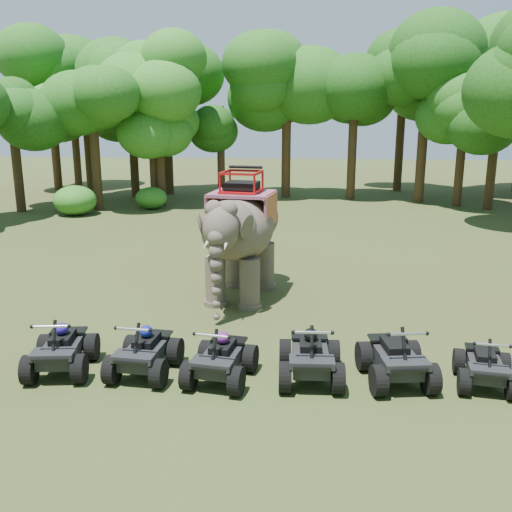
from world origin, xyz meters
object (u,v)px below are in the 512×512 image
object	(u,v)px
atv_0	(61,343)
atv_1	(144,346)
elephant	(241,234)
atv_4	(397,351)
atv_2	(221,352)
atv_5	(486,360)
atv_3	(311,350)

from	to	relation	value
atv_0	atv_1	world-z (taller)	atv_0
elephant	atv_4	xyz separation A→B (m)	(3.92, -5.44, -1.30)
elephant	atv_4	distance (m)	6.83
atv_0	atv_2	size ratio (longest dim) A/B	1.03
atv_0	atv_5	size ratio (longest dim) A/B	1.14
elephant	atv_4	size ratio (longest dim) A/B	2.57
elephant	atv_0	xyz separation A→B (m)	(-3.40, -5.57, -1.32)
atv_0	atv_5	distance (m)	9.15
atv_2	elephant	bearing A→B (deg)	101.13
atv_3	atv_4	distance (m)	1.82
atv_2	atv_3	bearing A→B (deg)	15.23
atv_2	atv_3	xyz separation A→B (m)	(1.92, 0.20, 0.04)
atv_4	atv_5	distance (m)	1.84
atv_1	elephant	bearing A→B (deg)	79.61
elephant	atv_2	xyz separation A→B (m)	(0.18, -5.70, -1.34)
atv_1	atv_5	size ratio (longest dim) A/B	1.12
atv_3	atv_5	bearing A→B (deg)	-1.59
atv_2	atv_3	distance (m)	1.93
atv_2	atv_5	bearing A→B (deg)	11.63
elephant	atv_4	bearing A→B (deg)	-45.26
elephant	atv_1	size ratio (longest dim) A/B	2.68
atv_1	atv_3	world-z (taller)	atv_3
atv_2	atv_3	world-z (taller)	atv_3
atv_0	atv_2	world-z (taller)	atv_0
atv_4	atv_1	bearing A→B (deg)	172.05
atv_0	atv_4	size ratio (longest dim) A/B	0.97
atv_0	atv_5	bearing A→B (deg)	-7.07
atv_0	atv_3	size ratio (longest dim) A/B	0.97
atv_0	atv_3	world-z (taller)	atv_3
atv_4	atv_5	xyz separation A→B (m)	(1.84, -0.04, -0.10)
elephant	atv_2	distance (m)	5.86
atv_1	atv_5	xyz separation A→B (m)	(7.28, 0.05, -0.07)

